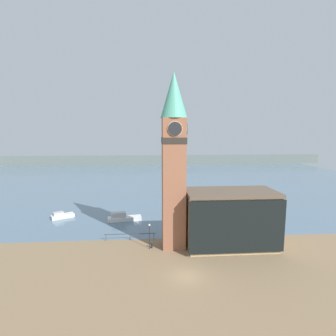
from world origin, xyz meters
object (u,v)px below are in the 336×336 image
object	(u,v)px
clock_tower	(174,157)
mooring_bollard_near	(152,245)
boat_far	(62,216)
lamp_post	(149,231)
boat_near	(123,218)
pier_building	(230,219)

from	to	relation	value
clock_tower	mooring_bollard_near	distance (m)	13.81
boat_far	lamp_post	world-z (taller)	lamp_post
clock_tower	boat_far	size ratio (longest dim) A/B	5.58
mooring_bollard_near	lamp_post	bearing A→B (deg)	-135.07
boat_far	boat_near	bearing A→B (deg)	-41.67
boat_near	boat_far	distance (m)	12.93
pier_building	boat_far	world-z (taller)	pier_building
boat_near	lamp_post	bearing A→B (deg)	-76.80
pier_building	lamp_post	world-z (taller)	pier_building
pier_building	boat_far	bearing A→B (deg)	152.73
mooring_bollard_near	lamp_post	world-z (taller)	lamp_post
boat_near	boat_far	size ratio (longest dim) A/B	1.45
pier_building	lamp_post	bearing A→B (deg)	-179.79
pier_building	boat_far	xyz separation A→B (m)	(-30.26, 15.60, -3.89)
boat_near	pier_building	bearing A→B (deg)	-45.26
clock_tower	boat_near	size ratio (longest dim) A/B	3.86
mooring_bollard_near	pier_building	bearing A→B (deg)	-1.24
mooring_bollard_near	boat_far	bearing A→B (deg)	139.94
clock_tower	boat_far	xyz separation A→B (m)	(-21.62, 14.88, -13.34)
pier_building	boat_near	distance (m)	22.21
clock_tower	mooring_bollard_near	size ratio (longest dim) A/B	30.68
boat_near	lamp_post	distance (m)	14.25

